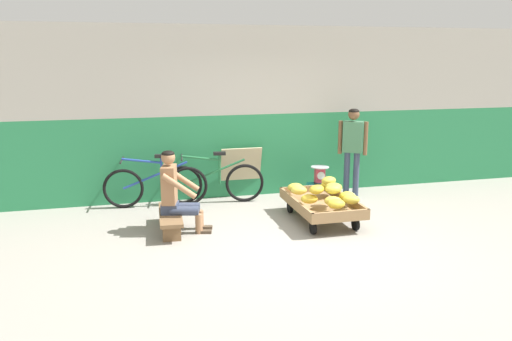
% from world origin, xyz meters
% --- Properties ---
extents(ground_plane, '(80.00, 80.00, 0.00)m').
position_xyz_m(ground_plane, '(0.00, 0.00, 0.00)').
color(ground_plane, gray).
extents(back_wall, '(16.00, 0.30, 2.88)m').
position_xyz_m(back_wall, '(0.00, 2.76, 1.44)').
color(back_wall, '#287F4C').
rests_on(back_wall, ground).
extents(banana_cart, '(0.84, 1.44, 0.36)m').
position_xyz_m(banana_cart, '(0.59, 0.96, 0.24)').
color(banana_cart, '#99754C').
rests_on(banana_cart, ground).
extents(banana_pile, '(0.83, 1.18, 0.26)m').
position_xyz_m(banana_pile, '(0.63, 0.90, 0.46)').
color(banana_pile, yellow).
rests_on(banana_pile, banana_cart).
extents(low_bench, '(0.36, 1.11, 0.27)m').
position_xyz_m(low_bench, '(-1.60, 1.06, 0.20)').
color(low_bench, brown).
rests_on(low_bench, ground).
extents(vendor_seated, '(0.73, 0.57, 1.14)m').
position_xyz_m(vendor_seated, '(-1.51, 1.04, 0.57)').
color(vendor_seated, '#9E704C').
rests_on(vendor_seated, ground).
extents(plastic_crate, '(0.36, 0.28, 0.30)m').
position_xyz_m(plastic_crate, '(0.95, 1.96, 0.15)').
color(plastic_crate, '#19847F').
rests_on(plastic_crate, ground).
extents(weighing_scale, '(0.30, 0.30, 0.29)m').
position_xyz_m(weighing_scale, '(0.95, 1.96, 0.45)').
color(weighing_scale, '#28282D').
rests_on(weighing_scale, plastic_crate).
extents(bicycle_near_left, '(1.66, 0.48, 0.86)m').
position_xyz_m(bicycle_near_left, '(-1.72, 2.32, 0.35)').
color(bicycle_near_left, black).
rests_on(bicycle_near_left, ground).
extents(bicycle_far_left, '(1.65, 0.48, 0.86)m').
position_xyz_m(bicycle_far_left, '(-0.78, 2.30, 0.35)').
color(bicycle_far_left, black).
rests_on(bicycle_far_left, ground).
extents(sign_board, '(0.70, 0.27, 0.87)m').
position_xyz_m(sign_board, '(-0.26, 2.58, 0.43)').
color(sign_board, '#C6B289').
rests_on(sign_board, ground).
extents(customer_adult, '(0.43, 0.34, 1.53)m').
position_xyz_m(customer_adult, '(1.55, 2.02, 0.95)').
color(customer_adult, '#38425B').
rests_on(customer_adult, ground).
extents(shopping_bag, '(0.18, 0.12, 0.24)m').
position_xyz_m(shopping_bag, '(1.25, 1.46, 0.12)').
color(shopping_bag, silver).
rests_on(shopping_bag, ground).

